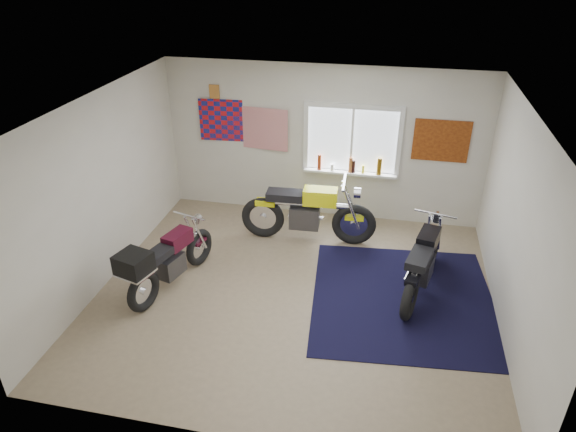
% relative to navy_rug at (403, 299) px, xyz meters
% --- Properties ---
extents(ground, '(5.50, 5.50, 0.00)m').
position_rel_navy_rug_xyz_m(ground, '(-1.52, -0.17, -0.01)').
color(ground, '#9E896B').
rests_on(ground, ground).
extents(room_shell, '(5.50, 5.50, 5.50)m').
position_rel_navy_rug_xyz_m(room_shell, '(-1.52, -0.17, 1.63)').
color(room_shell, white).
rests_on(room_shell, ground).
extents(navy_rug, '(2.72, 2.81, 0.01)m').
position_rel_navy_rug_xyz_m(navy_rug, '(0.00, 0.00, 0.00)').
color(navy_rug, black).
rests_on(navy_rug, ground).
extents(window_assembly, '(1.66, 0.17, 1.26)m').
position_rel_navy_rug_xyz_m(window_assembly, '(-1.02, 2.30, 1.36)').
color(window_assembly, white).
rests_on(window_assembly, room_shell).
extents(oil_bottles, '(1.11, 0.09, 0.30)m').
position_rel_navy_rug_xyz_m(oil_bottles, '(-0.95, 2.23, 1.02)').
color(oil_bottles, maroon).
rests_on(oil_bottles, window_assembly).
extents(flag_display, '(1.60, 0.10, 1.17)m').
position_rel_navy_rug_xyz_m(flag_display, '(-3.42, 2.31, 2.14)').
color(flag_display, red).
rests_on(flag_display, room_shell).
extents(triumph_poster, '(0.90, 0.03, 0.70)m').
position_rel_navy_rug_xyz_m(triumph_poster, '(0.43, 2.31, 1.54)').
color(triumph_poster, '#A54C14').
rests_on(triumph_poster, room_shell).
extents(yellow_triumph, '(2.24, 0.67, 1.13)m').
position_rel_navy_rug_xyz_m(yellow_triumph, '(-1.60, 1.33, 0.49)').
color(yellow_triumph, black).
rests_on(yellow_triumph, ground).
extents(black_chrome_bike, '(0.73, 1.94, 1.01)m').
position_rel_navy_rug_xyz_m(black_chrome_bike, '(0.22, 0.29, 0.44)').
color(black_chrome_bike, black).
rests_on(black_chrome_bike, navy_rug).
extents(maroon_tourer, '(0.84, 1.83, 0.94)m').
position_rel_navy_rug_xyz_m(maroon_tourer, '(-3.31, -0.46, 0.48)').
color(maroon_tourer, black).
rests_on(maroon_tourer, ground).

